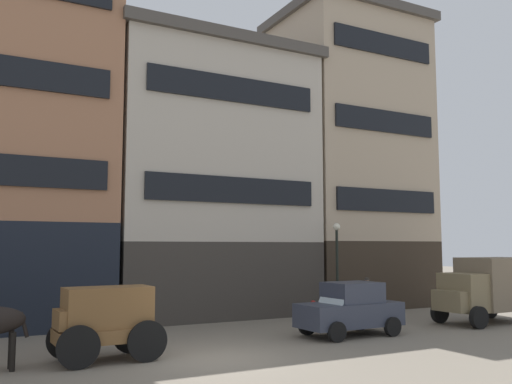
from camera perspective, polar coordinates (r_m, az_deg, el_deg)
The scene contains 10 objects.
ground_plane at distance 15.73m, azimuth -4.34°, elevation -16.98°, with size 120.00×120.00×0.00m, color slate.
building_center_left at distance 24.14m, azimuth -23.61°, elevation 5.43°, with size 7.48×6.57×15.00m.
building_center_right at distance 25.84m, azimuth -5.25°, elevation 1.40°, with size 9.66×6.57×12.46m.
building_far_right at distance 30.27m, azimuth 9.60°, elevation 3.58°, with size 7.78×6.57×15.76m.
cargo_wagon at distance 15.72m, azimuth -15.45°, elevation -12.57°, with size 2.96×1.61×1.98m.
delivery_truck_near at distance 24.39m, azimuth 22.93°, elevation -9.15°, with size 4.37×2.16×2.62m.
sedan_light at distance 19.69m, azimuth 9.80°, elevation -11.94°, with size 3.74×1.94×1.83m.
pedestrian_officer at distance 23.40m, azimuth 11.55°, elevation -10.74°, with size 0.51×0.51×1.79m.
streetlamp_curbside at distance 24.69m, azimuth 8.46°, elevation -6.59°, with size 0.32×0.32×4.12m.
fire_hydrant_curbside at distance 23.48m, azimuth 5.99°, elevation -12.16°, with size 0.24×0.24×0.83m.
Camera 1 is at (-6.19, -14.13, 3.08)m, focal length 38.30 mm.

